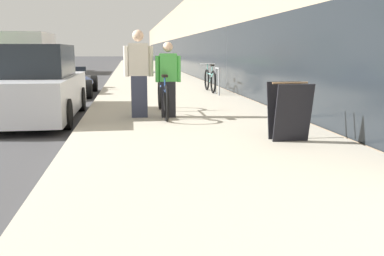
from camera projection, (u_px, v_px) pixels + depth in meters
sidewalk_slab at (148, 74)px, 26.87m from camera, size 4.35×70.00×0.15m
storefront_facade at (231, 41)px, 35.30m from camera, size 10.01×70.00×4.52m
tandem_bicycle at (163, 97)px, 9.12m from camera, size 0.52×2.46×0.90m
person_rider at (168, 80)px, 8.77m from camera, size 0.52×0.20×1.54m
person_bystander at (139, 74)px, 8.76m from camera, size 0.60×0.24×1.78m
bike_rack_hoop at (217, 78)px, 13.31m from camera, size 0.05×0.60×0.84m
cruiser_bike_nearest at (210, 80)px, 14.34m from camera, size 0.52×1.86×0.93m
sandwich_board_sign at (289, 111)px, 6.54m from camera, size 0.56×0.56×0.90m
parked_sedan_curbside at (34, 87)px, 9.34m from camera, size 1.85×4.36×1.64m
vintage_roadster_curbside at (67, 83)px, 14.63m from camera, size 1.89×4.16×0.95m
moving_truck at (33, 53)px, 29.23m from camera, size 2.51×6.96×2.67m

